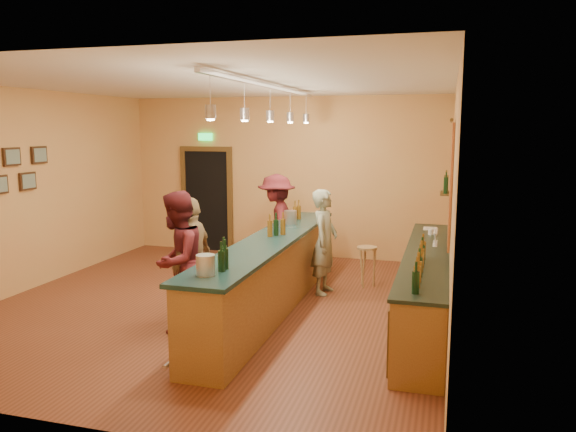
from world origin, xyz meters
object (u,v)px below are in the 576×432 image
(back_counter, at_px, (426,285))
(customer_b, at_px, (192,260))
(bartender, at_px, (325,242))
(bar_stool, at_px, (367,255))
(tasting_bar, at_px, (271,269))
(customer_a, at_px, (177,261))
(customer_c, at_px, (277,224))

(back_counter, xyz_separation_m, customer_b, (-3.00, -0.95, 0.36))
(bartender, distance_m, customer_b, 2.29)
(customer_b, bearing_deg, bar_stool, 139.34)
(tasting_bar, xyz_separation_m, customer_b, (-0.85, -0.77, 0.24))
(customer_a, bearing_deg, bartender, 144.95)
(tasting_bar, bearing_deg, bartender, 62.05)
(tasting_bar, relative_size, customer_b, 3.00)
(back_counter, bearing_deg, customer_c, 145.08)
(back_counter, distance_m, customer_b, 3.16)
(back_counter, height_order, bar_stool, back_counter)
(customer_a, xyz_separation_m, customer_b, (0.07, 0.29, -0.05))
(customer_c, bearing_deg, tasting_bar, 0.22)
(customer_a, bearing_deg, customer_c, 173.24)
(tasting_bar, xyz_separation_m, bar_stool, (1.14, 1.59, -0.09))
(customer_a, distance_m, bar_stool, 3.37)
(back_counter, relative_size, bartender, 2.76)
(back_counter, height_order, customer_b, customer_b)
(bar_stool, bearing_deg, customer_a, -127.90)
(bartender, bearing_deg, tasting_bar, 156.32)
(back_counter, xyz_separation_m, customer_c, (-2.70, 1.88, 0.40))
(back_counter, height_order, bartender, bartender)
(back_counter, distance_m, customer_c, 3.31)
(bartender, bearing_deg, bar_stool, -42.82)
(tasting_bar, bearing_deg, back_counter, 4.82)
(tasting_bar, distance_m, customer_c, 2.15)
(back_counter, distance_m, bar_stool, 1.73)
(bartender, xyz_separation_m, customer_c, (-1.10, 1.02, 0.07))
(back_counter, xyz_separation_m, customer_a, (-3.06, -1.24, 0.41))
(customer_c, bearing_deg, customer_b, -20.71)
(back_counter, height_order, customer_a, customer_a)
(customer_a, relative_size, customer_b, 1.06)
(customer_a, bearing_deg, customer_b, 166.65)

